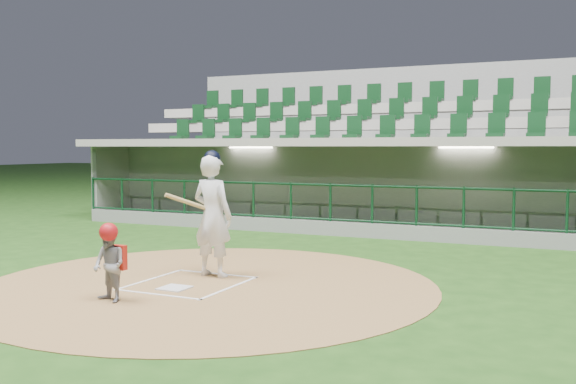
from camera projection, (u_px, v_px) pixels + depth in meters
name	position (u px, v px, depth m)	size (l,w,h in m)	color
ground	(199.00, 281.00, 10.45)	(120.00, 120.00, 0.00)	#1B3F12
dirt_circle	(209.00, 284.00, 10.15)	(7.20, 7.20, 0.01)	brown
home_plate	(175.00, 288.00, 9.82)	(0.43, 0.43, 0.02)	silver
batter_box_chalk	(189.00, 283.00, 10.18)	(1.55, 1.80, 0.01)	white
dugout_structure	(354.00, 192.00, 17.51)	(16.40, 3.70, 3.00)	slate
seating_deck	(387.00, 171.00, 20.23)	(17.00, 6.72, 5.15)	gray
batter	(212.00, 214.00, 10.70)	(0.94, 0.93, 2.12)	white
catcher	(109.00, 262.00, 8.96)	(0.59, 0.52, 1.12)	gray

